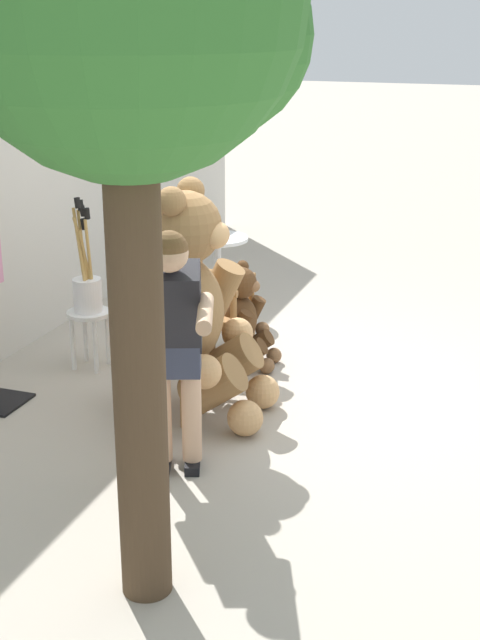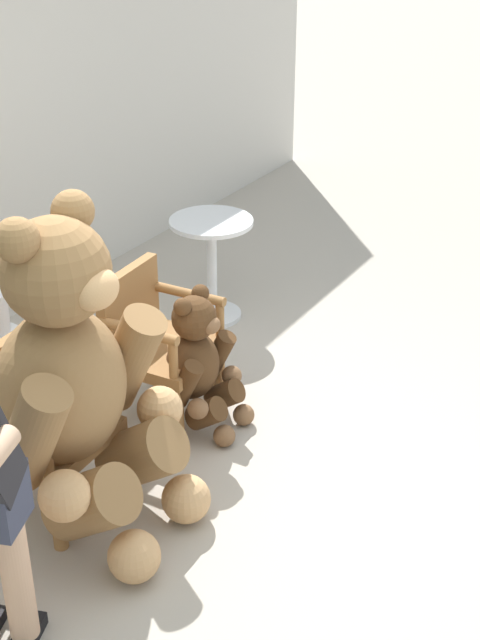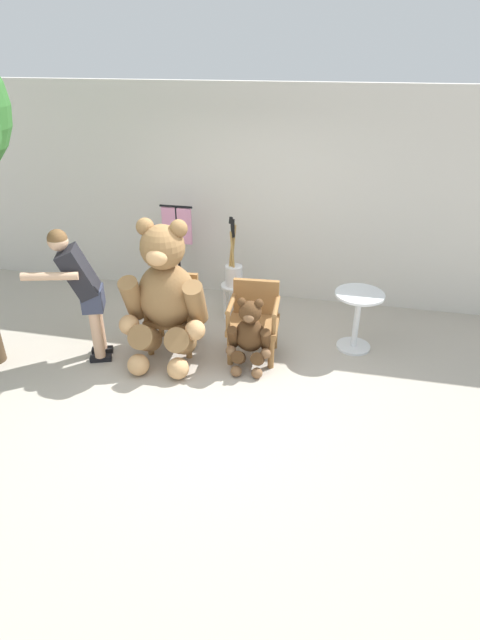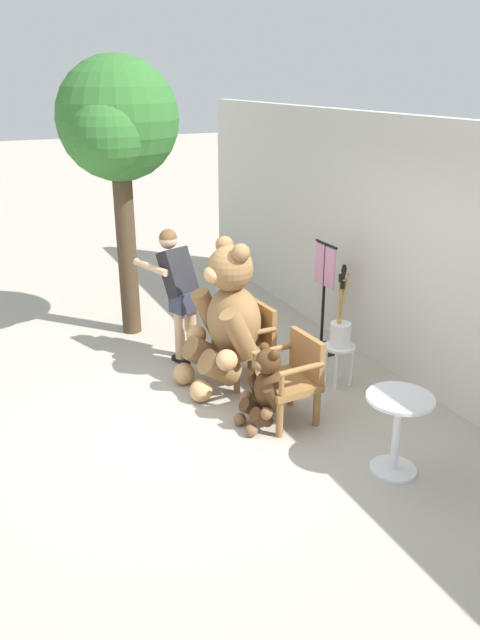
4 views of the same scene
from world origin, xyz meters
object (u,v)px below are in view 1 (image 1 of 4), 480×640
brush_bucket (87,287)px  patio_tree (140,18)px  wooden_chair_left (158,347)px  person_visitor (173,332)px  wooden_chair_right (209,306)px  teddy_bear_small (244,316)px  teddy_bear_large (194,305)px  white_stool (89,324)px  round_side_table (217,266)px

brush_bucket → patio_tree: 3.50m
wooden_chair_left → patio_tree: patio_tree is taller
wooden_chair_left → person_visitor: bearing=-149.5°
wooden_chair_right → teddy_bear_small: size_ratio=1.04×
wooden_chair_left → brush_bucket: 1.00m
teddy_bear_large → person_visitor: (-0.85, -0.23, 0.13)m
wooden_chair_left → teddy_bear_large: bearing=-88.1°
wooden_chair_right → person_visitor: 1.92m
wooden_chair_right → white_stool: wooden_chair_right is taller
brush_bucket → patio_tree: size_ratio=0.26×
person_visitor → patio_tree: (-1.00, -0.34, 1.70)m
wooden_chair_right → round_side_table: (1.14, 0.37, -0.01)m
person_visitor → round_side_table: 3.10m
wooden_chair_left → teddy_bear_large: 0.42m
teddy_bear_large → teddy_bear_small: bearing=-1.1°
white_stool → brush_bucket: size_ratio=0.51×
person_visitor → wooden_chair_left: bearing=30.5°
teddy_bear_large → brush_bucket: teddy_bear_large is taller
wooden_chair_left → round_side_table: wooden_chair_left is taller
wooden_chair_left → wooden_chair_right: (0.95, -0.00, 0.00)m
teddy_bear_large → brush_bucket: bearing=64.8°
wooden_chair_left → teddy_bear_large: (0.01, -0.27, 0.33)m
brush_bucket → round_side_table: 1.65m
white_stool → brush_bucket: (-0.00, -0.00, 0.30)m
person_visitor → round_side_table: bearing=16.4°
white_stool → patio_tree: (-2.37, -1.67, 2.26)m
teddy_bear_small → wooden_chair_right: bearing=91.3°
brush_bucket → round_side_table: (1.57, -0.46, -0.21)m
wooden_chair_right → teddy_bear_small: (0.01, -0.29, -0.06)m
wooden_chair_right → person_visitor: bearing=-164.6°
wooden_chair_left → white_stool: (0.53, 0.83, -0.11)m
wooden_chair_right → white_stool: 0.94m
wooden_chair_right → teddy_bear_small: bearing=-88.7°
wooden_chair_left → wooden_chair_right: bearing=-0.0°
teddy_bear_small → patio_tree: 3.62m
brush_bucket → patio_tree: bearing=-144.9°
person_visitor → patio_tree: size_ratio=0.45×
person_visitor → round_side_table: (2.94, 0.87, -0.47)m
teddy_bear_large → white_stool: (0.52, 1.10, -0.44)m
teddy_bear_large → patio_tree: patio_tree is taller
wooden_chair_left → wooden_chair_right: 0.95m
wooden_chair_right → brush_bucket: size_ratio=0.96×
wooden_chair_right → teddy_bear_large: size_ratio=0.53×
person_visitor → round_side_table: person_visitor is taller
wooden_chair_right → wooden_chair_left: bearing=180.0°
teddy_bear_small → patio_tree: bearing=-168.8°
person_visitor → brush_bucket: bearing=44.1°
person_visitor → brush_bucket: size_ratio=1.73×
wooden_chair_left → patio_tree: bearing=-155.5°
person_visitor → patio_tree: bearing=-161.1°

